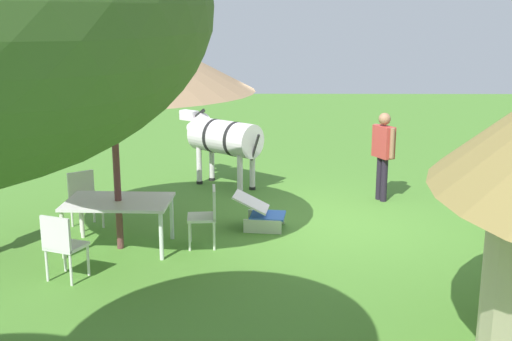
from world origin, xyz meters
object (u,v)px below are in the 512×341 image
patio_chair_near_hut (62,243)px  patio_chair_west_end (84,195)px  zebra_by_umbrella (223,138)px  patio_dining_table (118,205)px  striped_lounge_chair (261,213)px  shade_umbrella (110,54)px  patio_chair_near_lawn (207,213)px  standing_watcher (383,148)px

patio_chair_near_hut → patio_chair_west_end: size_ratio=1.00×
patio_chair_near_hut → zebra_by_umbrella: size_ratio=0.51×
patio_dining_table → striped_lounge_chair: (-2.09, -0.95, -0.42)m
shade_umbrella → striped_lounge_chair: shade_umbrella is taller
shade_umbrella → patio_dining_table: 2.19m
patio_chair_near_lawn → striped_lounge_chair: patio_chair_near_lawn is taller
zebra_by_umbrella → striped_lounge_chair: bearing=-123.8°
patio_chair_west_end → patio_chair_near_hut: bearing=60.4°
patio_chair_west_end → shade_umbrella: bearing=90.0°
patio_chair_near_lawn → patio_chair_west_end: 2.28m
standing_watcher → striped_lounge_chair: (2.24, 1.64, -0.74)m
patio_chair_near_lawn → patio_dining_table: bearing=90.0°
patio_dining_table → patio_chair_west_end: (0.79, -1.02, -0.15)m
patio_chair_near_lawn → standing_watcher: 3.95m
striped_lounge_chair → zebra_by_umbrella: 2.82m
patio_dining_table → patio_chair_near_hut: (0.47, 1.21, -0.15)m
shade_umbrella → zebra_by_umbrella: (-1.32, -3.56, -1.86)m
shade_umbrella → patio_chair_west_end: (0.79, -1.02, -2.34)m
shade_umbrella → standing_watcher: bearing=-149.2°
patio_chair_near_hut → patio_chair_near_lawn: bearing=58.2°
shade_umbrella → zebra_by_umbrella: size_ratio=2.26×
zebra_by_umbrella → patio_chair_near_hut: bearing=-160.8°
patio_dining_table → patio_chair_west_end: 1.30m
patio_chair_near_hut → striped_lounge_chair: 3.36m
patio_chair_west_end → standing_watcher: (-5.13, -1.56, 0.47)m
shade_umbrella → patio_chair_near_lawn: 2.67m
striped_lounge_chair → patio_chair_west_end: bearing=-84.4°
standing_watcher → patio_chair_near_lawn: bearing=103.3°
patio_chair_near_hut → standing_watcher: 6.14m
patio_chair_near_hut → standing_watcher: standing_watcher is taller
striped_lounge_chair → zebra_by_umbrella: size_ratio=0.50×
patio_chair_near_lawn → zebra_by_umbrella: size_ratio=0.51×
shade_umbrella → patio_chair_near_lawn: (-1.29, -0.11, -2.34)m
patio_chair_near_hut → striped_lounge_chair: (-2.56, -2.16, -0.27)m
patio_chair_west_end → striped_lounge_chair: bearing=140.7°
patio_chair_west_end → standing_watcher: bearing=159.1°
patio_chair_near_lawn → standing_watcher: (-3.04, -2.47, 0.47)m
shade_umbrella → patio_chair_west_end: 2.67m
patio_chair_near_hut → standing_watcher: (-4.81, -3.79, 0.47)m
zebra_by_umbrella → patio_chair_near_lawn: bearing=-140.7°
patio_chair_west_end → zebra_by_umbrella: bearing=-167.6°
patio_chair_near_lawn → zebra_by_umbrella: 3.48m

